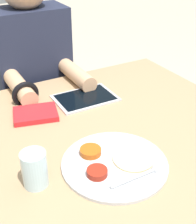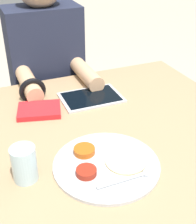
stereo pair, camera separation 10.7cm
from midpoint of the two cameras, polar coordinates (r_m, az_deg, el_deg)
The scene contains 6 objects.
dining_table at distance 1.35m, azimuth 5.06°, elevation -16.45°, with size 0.99×0.96×0.76m.
thali_tray at distance 0.93m, azimuth 4.79°, elevation -9.58°, with size 0.32×0.32×0.03m.
red_notebook at distance 1.19m, azimuth -8.18°, elevation 0.18°, with size 0.19×0.16×0.02m.
tablet_device at distance 1.28m, azimuth 1.29°, elevation 2.64°, with size 0.25×0.17×0.01m.
person_diner at distance 1.65m, azimuth -7.11°, elevation 2.81°, with size 0.36×0.46×1.26m.
drinking_glass at distance 0.87m, azimuth -9.91°, elevation -9.45°, with size 0.07×0.07×0.10m.
Camera 2 is at (-0.41, -0.82, 1.37)m, focal length 50.00 mm.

